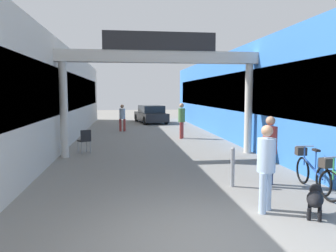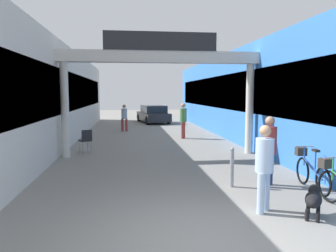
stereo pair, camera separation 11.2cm
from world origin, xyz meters
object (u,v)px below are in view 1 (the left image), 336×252
pedestrian_companion (270,146)px  bicycle_blue_second (310,170)px  bollard_post_metal (233,167)px  parked_car_black (151,114)px  pedestrian_carrying_crate (182,118)px  dog_on_leash (315,198)px  pedestrian_elderly_walking (122,116)px  cafe_chair_black_nearer (85,139)px  pedestrian_with_dog (266,163)px

pedestrian_companion → bicycle_blue_second: (0.88, -0.33, -0.54)m
bollard_post_metal → parked_car_black: size_ratio=0.23×
pedestrian_carrying_crate → dog_on_leash: (0.63, -10.59, -0.67)m
dog_on_leash → bollard_post_metal: size_ratio=0.79×
dog_on_leash → bollard_post_metal: (-0.88, 2.05, 0.15)m
pedestrian_elderly_walking → cafe_chair_black_nearer: (-1.34, -7.03, -0.36)m
dog_on_leash → parked_car_black: parked_car_black is taller
pedestrian_elderly_walking → cafe_chair_black_nearer: size_ratio=1.78×
pedestrian_with_dog → bicycle_blue_second: size_ratio=0.99×
pedestrian_with_dog → dog_on_leash: (0.81, -0.34, -0.61)m
dog_on_leash → bollard_post_metal: bollard_post_metal is taller
pedestrian_carrying_crate → bollard_post_metal: (-0.24, -8.55, -0.53)m
pedestrian_with_dog → parked_car_black: pedestrian_with_dog is taller
parked_car_black → pedestrian_elderly_walking: bearing=-111.5°
pedestrian_carrying_crate → bicycle_blue_second: bearing=-80.2°
bicycle_blue_second → cafe_chair_black_nearer: size_ratio=1.90×
pedestrian_carrying_crate → pedestrian_elderly_walking: bearing=130.6°
pedestrian_with_dog → pedestrian_companion: pedestrian_companion is taller
bicycle_blue_second → parked_car_black: size_ratio=0.40×
cafe_chair_black_nearer → bollard_post_metal: bearing=-50.8°
pedestrian_carrying_crate → parked_car_black: 8.89m
pedestrian_companion → bollard_post_metal: 1.03m
parked_car_black → cafe_chair_black_nearer: bearing=-105.6°
pedestrian_companion → pedestrian_elderly_walking: (-3.63, 12.03, -0.07)m
bollard_post_metal → cafe_chair_black_nearer: (-4.06, 4.97, 0.05)m
pedestrian_companion → pedestrian_elderly_walking: pedestrian_companion is taller
cafe_chair_black_nearer → pedestrian_with_dog: bearing=-58.3°
pedestrian_elderly_walking → bicycle_blue_second: pedestrian_elderly_walking is taller
pedestrian_companion → pedestrian_carrying_crate: (-0.67, 8.58, 0.04)m
dog_on_leash → parked_car_black: size_ratio=0.18×
bicycle_blue_second → pedestrian_companion: bearing=159.3°
pedestrian_carrying_crate → pedestrian_elderly_walking: (-2.96, 3.45, -0.11)m
pedestrian_with_dog → bicycle_blue_second: 2.24m
pedestrian_with_dog → pedestrian_carrying_crate: size_ratio=0.94×
pedestrian_carrying_crate → dog_on_leash: size_ratio=2.33×
pedestrian_with_dog → bollard_post_metal: pedestrian_with_dog is taller
dog_on_leash → bollard_post_metal: bearing=113.2°
pedestrian_elderly_walking → pedestrian_companion: bearing=-73.2°
bollard_post_metal → cafe_chair_black_nearer: bearing=129.2°
pedestrian_elderly_walking → parked_car_black: size_ratio=0.37×
bollard_post_metal → parked_car_black: parked_car_black is taller
pedestrian_elderly_walking → bollard_post_metal: bearing=-77.3°
bollard_post_metal → parked_car_black: bearing=92.0°
dog_on_leash → pedestrian_elderly_walking: bearing=104.3°
pedestrian_carrying_crate → parked_car_black: size_ratio=0.42×
pedestrian_carrying_crate → pedestrian_with_dog: bearing=-91.0°
pedestrian_carrying_crate → bollard_post_metal: size_ratio=1.83×
dog_on_leash → pedestrian_carrying_crate: bearing=93.4°
dog_on_leash → bicycle_blue_second: 1.92m
pedestrian_elderly_walking → bollard_post_metal: size_ratio=1.65×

